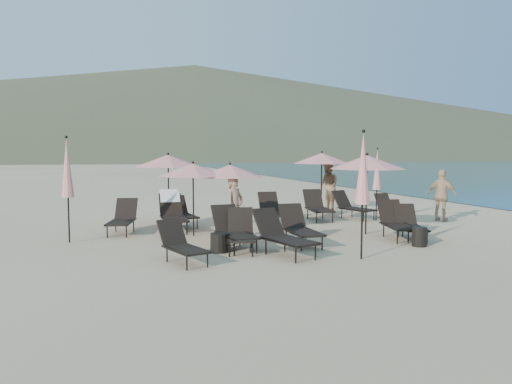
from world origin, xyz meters
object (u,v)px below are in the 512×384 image
object	(u,v)px
lounger_10	(318,206)
lounger_0	(182,244)
lounger_9	(273,210)
beachgoer_a	(235,207)
lounger_1	(233,229)
lounger_7	(172,211)
lounger_8	(182,212)
umbrella_open_3	(168,161)
lounger_11	(352,206)
umbrella_open_0	(193,170)
umbrella_closed_1	(377,170)
lounger_3	(300,227)
lounger_4	(410,223)
lounger_12	(241,232)
umbrella_open_4	(322,158)
side_table_1	(419,237)
beachgoer_c	(442,195)
side_table_0	(220,243)
umbrella_open_2	(367,162)
umbrella_closed_0	(363,169)
beachgoer_b	(328,186)
umbrella_open_1	(230,171)
lounger_5	(397,221)
lounger_6	(123,218)
lounger_2	(283,235)
lounger_13	(390,207)
umbrella_closed_2	(67,168)

from	to	relation	value
lounger_10	lounger_0	bearing A→B (deg)	-129.32
lounger_9	beachgoer_a	distance (m)	2.88
lounger_1	beachgoer_a	world-z (taller)	beachgoer_a
lounger_7	lounger_9	xyz separation A→B (m)	(3.27, 0.15, -0.10)
lounger_8	umbrella_open_3	size ratio (longest dim) A/B	0.72
lounger_11	umbrella_open_0	distance (m)	6.40
umbrella_closed_1	beachgoer_a	bearing A→B (deg)	-162.87
lounger_3	lounger_4	world-z (taller)	lounger_3
lounger_12	umbrella_open_4	xyz separation A→B (m)	(4.97, 5.72, 1.64)
lounger_0	lounger_10	bearing A→B (deg)	25.79
lounger_7	lounger_8	bearing A→B (deg)	62.80
lounger_1	side_table_1	distance (m)	4.66
beachgoer_c	side_table_0	bearing A→B (deg)	74.75
umbrella_open_2	umbrella_closed_0	bearing A→B (deg)	-122.84
beachgoer_b	lounger_4	bearing A→B (deg)	-9.49
umbrella_open_1	lounger_10	bearing A→B (deg)	27.94
beachgoer_b	lounger_7	bearing A→B (deg)	-68.45
lounger_5	umbrella_open_1	world-z (taller)	umbrella_open_1
lounger_0	lounger_3	size ratio (longest dim) A/B	0.93
side_table_1	lounger_9	bearing A→B (deg)	114.53
umbrella_open_2	umbrella_open_4	world-z (taller)	umbrella_open_4
umbrella_open_0	umbrella_open_3	distance (m)	2.62
umbrella_closed_0	beachgoer_a	xyz separation A→B (m)	(-1.92, 3.38, -1.13)
umbrella_open_4	lounger_6	bearing A→B (deg)	-163.21
umbrella_open_3	lounger_6	bearing A→B (deg)	-136.84
lounger_2	umbrella_open_0	bearing A→B (deg)	98.10
lounger_1	lounger_8	bearing A→B (deg)	93.65
lounger_9	umbrella_closed_1	xyz separation A→B (m)	(3.61, -0.43, 1.26)
umbrella_open_2	side_table_0	distance (m)	5.05
lounger_10	umbrella_open_4	bearing A→B (deg)	68.84
lounger_4	beachgoer_b	distance (m)	6.55
umbrella_open_4	side_table_0	size ratio (longest dim) A/B	5.26
lounger_3	umbrella_closed_1	bearing A→B (deg)	38.59
lounger_4	umbrella_open_0	world-z (taller)	umbrella_open_0
side_table_0	side_table_1	size ratio (longest dim) A/B	0.93
lounger_11	side_table_0	distance (m)	7.19
lounger_1	lounger_8	xyz separation A→B (m)	(-0.52, 4.01, -0.04)
lounger_11	umbrella_open_0	bearing A→B (deg)	179.26
lounger_10	umbrella_open_3	bearing A→B (deg)	-179.94
lounger_5	lounger_11	bearing A→B (deg)	92.33
lounger_2	lounger_10	world-z (taller)	lounger_2
lounger_13	beachgoer_b	world-z (taller)	beachgoer_b
beachgoer_c	lounger_12	bearing A→B (deg)	75.37
lounger_13	lounger_3	bearing A→B (deg)	-144.03
lounger_2	lounger_13	distance (m)	7.37
beachgoer_c	beachgoer_b	bearing A→B (deg)	-3.07
lounger_8	umbrella_closed_1	xyz separation A→B (m)	(6.47, -1.00, 1.30)
lounger_4	umbrella_open_0	xyz separation A→B (m)	(-5.47, 2.34, 1.44)
umbrella_closed_2	beachgoer_c	xyz separation A→B (m)	(11.80, 0.11, -1.06)
lounger_4	umbrella_closed_0	bearing A→B (deg)	-124.88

